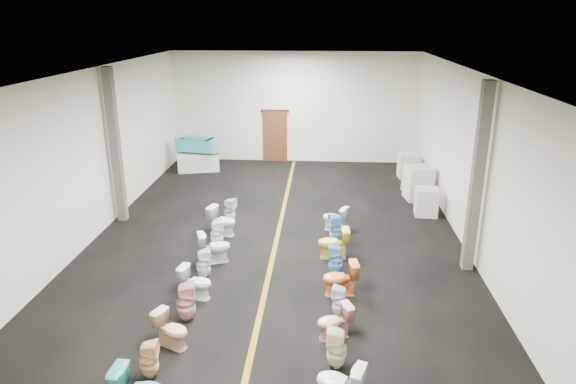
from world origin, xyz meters
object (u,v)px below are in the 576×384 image
at_px(toilet_left_5, 203,264).
at_px(toilet_left_9, 230,210).
at_px(appliance_crate_a, 426,202).
at_px(toilet_left_7, 217,234).
at_px(toilet_right_7, 333,243).
at_px(appliance_crate_d, 407,165).
at_px(toilet_left_2, 172,330).
at_px(toilet_right_8, 336,229).
at_px(toilet_left_1, 149,360).
at_px(toilet_right_6, 336,260).
at_px(toilet_right_5, 340,278).
at_px(toilet_right_1, 340,384).
at_px(toilet_right_2, 337,348).
at_px(toilet_right_4, 340,301).
at_px(toilet_left_6, 214,247).
at_px(toilet_right_9, 335,218).
at_px(appliance_crate_b, 418,183).
at_px(display_table, 198,162).
at_px(appliance_crate_c, 413,178).
at_px(toilet_left_3, 186,302).
at_px(toilet_right_3, 334,322).
at_px(toilet_left_4, 196,282).
at_px(bathtub, 197,144).
at_px(toilet_left_8, 222,221).

bearing_deg(toilet_left_5, toilet_left_9, -17.51).
height_order(appliance_crate_a, toilet_left_7, appliance_crate_a).
bearing_deg(toilet_right_7, appliance_crate_d, 153.45).
bearing_deg(toilet_left_2, toilet_right_8, -8.27).
xyz_separation_m(appliance_crate_a, toilet_left_9, (-5.89, -1.03, -0.05)).
xyz_separation_m(toilet_left_1, toilet_left_5, (0.12, 3.50, 0.02)).
height_order(appliance_crate_d, toilet_right_6, appliance_crate_d).
height_order(toilet_right_5, toilet_right_6, toilet_right_5).
bearing_deg(appliance_crate_d, toilet_right_1, -102.97).
bearing_deg(appliance_crate_a, toilet_right_2, -110.99).
height_order(toilet_left_1, toilet_right_4, toilet_left_1).
height_order(toilet_left_9, toilet_right_1, toilet_right_1).
bearing_deg(toilet_left_6, appliance_crate_a, -78.02).
height_order(toilet_left_6, toilet_right_9, toilet_left_6).
bearing_deg(toilet_right_4, toilet_right_1, 9.06).
relative_size(toilet_left_6, toilet_right_5, 1.03).
bearing_deg(appliance_crate_b, toilet_right_5, -113.00).
relative_size(display_table, toilet_left_5, 2.19).
height_order(appliance_crate_c, toilet_left_5, appliance_crate_c).
relative_size(toilet_left_3, toilet_right_7, 1.06).
xyz_separation_m(toilet_left_1, toilet_right_8, (3.22, 5.69, 0.06)).
xyz_separation_m(toilet_left_7, toilet_right_8, (3.14, 0.47, 0.03)).
relative_size(toilet_right_3, toilet_right_4, 1.01).
xyz_separation_m(appliance_crate_c, toilet_left_2, (-5.88, -9.66, -0.05)).
xyz_separation_m(toilet_left_4, toilet_right_4, (3.08, -0.53, -0.02)).
distance_m(toilet_left_5, toilet_right_5, 3.19).
distance_m(bathtub, toilet_right_3, 12.09).
height_order(appliance_crate_a, toilet_right_5, appliance_crate_a).
bearing_deg(toilet_left_9, toilet_left_2, -158.71).
bearing_deg(toilet_right_4, appliance_crate_d, 174.71).
bearing_deg(toilet_left_1, toilet_right_5, -52.81).
bearing_deg(toilet_right_3, toilet_right_6, 156.54).
bearing_deg(toilet_left_4, toilet_left_1, -171.41).
height_order(appliance_crate_a, toilet_left_5, appliance_crate_a).
bearing_deg(toilet_left_2, toilet_left_6, 23.27).
relative_size(display_table, toilet_left_3, 1.90).
height_order(display_table, toilet_left_8, toilet_left_8).
bearing_deg(toilet_left_7, toilet_right_6, -128.69).
relative_size(bathtub, toilet_left_8, 2.27).
distance_m(display_table, appliance_crate_d, 8.11).
bearing_deg(bathtub, toilet_right_3, -52.53).
bearing_deg(bathtub, appliance_crate_b, -7.13).
xyz_separation_m(toilet_left_3, toilet_left_5, (-0.06, 1.77, -0.05)).
relative_size(toilet_right_1, toilet_right_3, 1.14).
height_order(toilet_left_1, toilet_right_3, toilet_left_1).
height_order(appliance_crate_d, toilet_right_9, appliance_crate_d).
relative_size(toilet_right_5, toilet_right_9, 1.04).
height_order(display_table, toilet_right_3, display_table).
distance_m(toilet_left_5, toilet_right_4, 3.41).
xyz_separation_m(toilet_left_4, toilet_left_8, (-0.08, 3.41, 0.04)).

